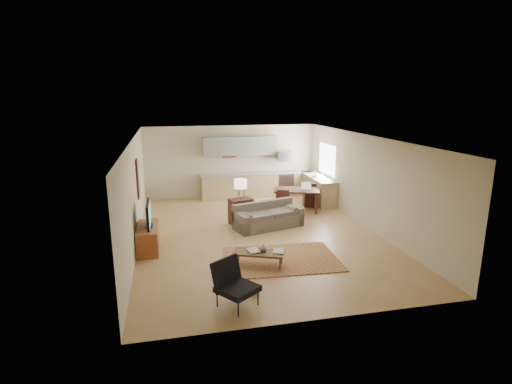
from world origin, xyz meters
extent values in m
plane|color=#AE8250|center=(0.00, 0.00, 0.00)|extent=(9.00, 9.00, 0.00)
plane|color=white|center=(0.00, 0.00, 2.70)|extent=(9.00, 9.00, 0.00)
plane|color=beige|center=(0.00, 4.50, 1.35)|extent=(6.50, 0.00, 6.50)
plane|color=beige|center=(0.00, -4.50, 1.35)|extent=(6.50, 0.00, 6.50)
plane|color=beige|center=(-3.25, 0.00, 1.35)|extent=(0.00, 9.00, 9.00)
plane|color=beige|center=(3.25, 0.00, 1.35)|extent=(0.00, 9.00, 9.00)
cube|color=#A5A8AD|center=(2.00, 4.18, 0.45)|extent=(0.62, 0.62, 0.90)
cube|color=#A5A8AD|center=(2.00, 4.20, 1.55)|extent=(0.62, 0.40, 0.35)
cube|color=gray|center=(0.30, 4.33, 1.95)|extent=(2.80, 0.34, 0.70)
cube|color=white|center=(3.23, 3.00, 1.55)|extent=(0.02, 1.40, 1.05)
cube|color=brown|center=(0.13, -1.84, 0.01)|extent=(2.78, 2.01, 0.02)
imported|color=maroon|center=(-0.70, -2.05, 0.36)|extent=(0.35, 0.41, 0.03)
imported|color=navy|center=(-0.14, -2.13, 0.36)|extent=(0.44, 0.47, 0.02)
imported|color=black|center=(-0.37, -2.08, 0.43)|extent=(0.25, 0.25, 0.18)
imported|color=beige|center=(2.83, 3.04, 1.02)|extent=(0.13, 0.13, 0.19)
camera|label=1|loc=(-2.39, -10.34, 3.82)|focal=28.00mm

